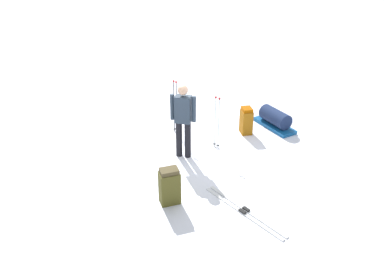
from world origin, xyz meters
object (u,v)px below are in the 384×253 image
(ski_pair_near, at_px, (244,211))
(backpack_bright, at_px, (246,121))
(ski_poles_planted_far, at_px, (175,104))
(gear_sled, at_px, (275,119))
(backpack_large_dark, at_px, (170,186))
(ski_poles_planted_near, at_px, (217,120))
(skier_standing, at_px, (183,118))

(ski_pair_near, xyz_separation_m, backpack_bright, (-2.55, 1.82, 0.32))
(ski_poles_planted_far, distance_m, gear_sled, 2.61)
(backpack_large_dark, height_order, gear_sled, backpack_large_dark)
(ski_poles_planted_near, xyz_separation_m, ski_poles_planted_far, (-1.15, -0.49, 0.05))
(backpack_bright, bearing_deg, ski_pair_near, -35.55)
(backpack_bright, xyz_separation_m, gear_sled, (0.08, 0.85, -0.11))
(backpack_bright, relative_size, gear_sled, 0.56)
(backpack_bright, distance_m, gear_sled, 0.86)
(ski_pair_near, height_order, ski_poles_planted_near, ski_poles_planted_near)
(skier_standing, height_order, ski_poles_planted_far, skier_standing)
(backpack_bright, relative_size, ski_poles_planted_near, 0.54)
(ski_poles_planted_near, bearing_deg, backpack_large_dark, -53.17)
(ski_pair_near, distance_m, backpack_large_dark, 1.43)
(ski_poles_planted_near, height_order, gear_sled, ski_poles_planted_near)
(ski_poles_planted_far, bearing_deg, backpack_bright, 59.86)
(backpack_large_dark, xyz_separation_m, ski_poles_planted_far, (-2.54, 1.36, 0.40))
(skier_standing, distance_m, ski_poles_planted_near, 0.90)
(skier_standing, bearing_deg, gear_sled, 94.00)
(backpack_bright, height_order, ski_poles_planted_far, ski_poles_planted_far)
(ski_pair_near, relative_size, backpack_large_dark, 2.58)
(ski_pair_near, distance_m, ski_poles_planted_near, 2.51)
(backpack_bright, bearing_deg, skier_standing, -81.78)
(ski_pair_near, distance_m, ski_poles_planted_far, 3.52)
(ski_poles_planted_near, distance_m, gear_sled, 1.95)
(skier_standing, relative_size, backpack_bright, 2.48)
(ski_pair_near, relative_size, ski_poles_planted_near, 1.47)
(ski_pair_near, height_order, backpack_bright, backpack_bright)
(skier_standing, relative_size, ski_poles_planted_far, 1.24)
(skier_standing, relative_size, backpack_large_dark, 2.35)
(ski_pair_near, relative_size, ski_poles_planted_far, 1.36)
(skier_standing, height_order, ski_pair_near, skier_standing)
(ski_poles_planted_far, bearing_deg, ski_poles_planted_near, 23.10)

